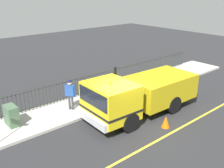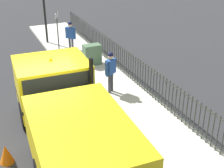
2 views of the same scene
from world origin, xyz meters
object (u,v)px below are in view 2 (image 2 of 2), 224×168
work_truck (65,109)px  pedestrian_distant (71,34)px  worker_standing (111,68)px  street_sign (58,30)px  utility_cabinet (92,55)px  traffic_cone (6,154)px

work_truck → pedestrian_distant: (2.51, 7.52, -0.07)m
worker_standing → street_sign: bearing=-112.3°
work_truck → utility_cabinet: work_truck is taller
work_truck → utility_cabinet: bearing=64.3°
utility_cabinet → street_sign: (-1.28, 1.33, 1.03)m
work_truck → worker_standing: work_truck is taller
utility_cabinet → street_sign: street_sign is taller
pedestrian_distant → traffic_cone: (-4.36, -7.66, -0.88)m
traffic_cone → street_sign: 7.92m
worker_standing → traffic_cone: worker_standing is taller
traffic_cone → street_sign: (3.51, 6.96, 1.37)m
work_truck → utility_cabinet: 6.25m
utility_cabinet → worker_standing: bearing=-97.1°
worker_standing → street_sign: 4.51m
work_truck → traffic_cone: work_truck is taller
pedestrian_distant → traffic_cone: size_ratio=2.89×
pedestrian_distant → street_sign: (-0.85, -0.70, 0.50)m
work_truck → traffic_cone: size_ratio=11.42×
pedestrian_distant → work_truck: bearing=120.6°
pedestrian_distant → utility_cabinet: (0.43, -2.03, -0.53)m
work_truck → utility_cabinet: size_ratio=6.68×
pedestrian_distant → utility_cabinet: pedestrian_distant is taller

